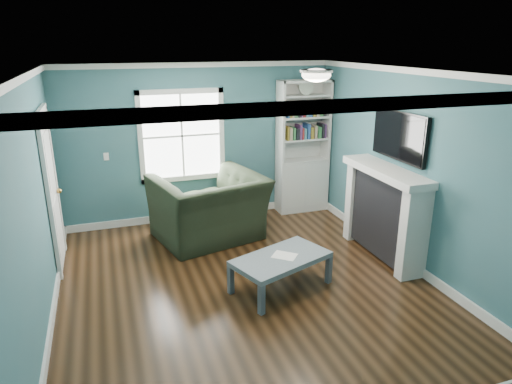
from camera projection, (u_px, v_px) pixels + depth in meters
name	position (u px, v px, depth m)	size (l,w,h in m)	color
floor	(246.00, 286.00, 5.72)	(5.00, 5.00, 0.00)	black
room_walls	(245.00, 164.00, 5.22)	(5.00, 5.00, 5.00)	#30646E
trim	(246.00, 192.00, 5.33)	(4.50, 5.00, 2.60)	white
window	(182.00, 136.00, 7.40)	(1.40, 0.06, 1.50)	white
bookshelf	(302.00, 160.00, 8.03)	(0.90, 0.35, 2.31)	silver
fireplace	(384.00, 214.00, 6.33)	(0.44, 1.58, 1.30)	black
tv	(399.00, 136.00, 6.02)	(0.06, 1.10, 0.65)	black
door	(52.00, 189.00, 5.96)	(0.12, 0.98, 2.17)	silver
ceiling_fixture	(316.00, 74.00, 5.28)	(0.38, 0.38, 0.15)	white
light_switch	(106.00, 157.00, 7.11)	(0.08, 0.01, 0.12)	white
recliner	(209.00, 198.00, 6.87)	(1.54, 1.00, 1.34)	black
coffee_table	(281.00, 261.00, 5.55)	(1.32, 1.01, 0.43)	#4D535C
paper_sheet	(285.00, 256.00, 5.55)	(0.22, 0.28, 0.00)	white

